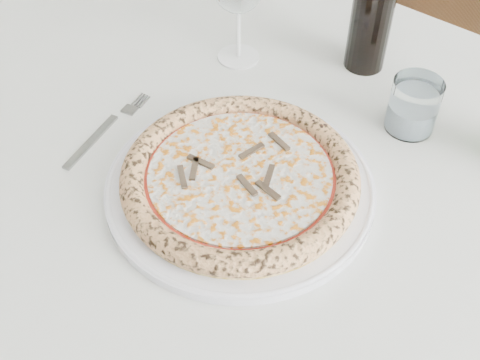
{
  "coord_description": "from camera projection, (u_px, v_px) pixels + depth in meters",
  "views": [
    {
      "loc": [
        0.22,
        -0.6,
        1.35
      ],
      "look_at": [
        -0.08,
        -0.15,
        0.78
      ],
      "focal_mm": 45.0,
      "sensor_mm": 36.0,
      "label": 1
    }
  ],
  "objects": [
    {
      "name": "dining_table",
      "position": [
        276.0,
        186.0,
        0.92
      ],
      "size": [
        1.66,
        1.09,
        0.76
      ],
      "color": "brown",
      "rests_on": "floor"
    },
    {
      "name": "chair_far",
      "position": [
        438.0,
        32.0,
        1.47
      ],
      "size": [
        0.53,
        0.53,
        0.93
      ],
      "color": "brown",
      "rests_on": "floor"
    },
    {
      "name": "plate",
      "position": [
        240.0,
        186.0,
        0.8
      ],
      "size": [
        0.36,
        0.36,
        0.02
      ],
      "color": "white",
      "rests_on": "dining_table"
    },
    {
      "name": "pizza",
      "position": [
        240.0,
        177.0,
        0.79
      ],
      "size": [
        0.32,
        0.32,
        0.03
      ],
      "color": "#EFCC7E",
      "rests_on": "plate"
    },
    {
      "name": "fork",
      "position": [
        104.0,
        130.0,
        0.89
      ],
      "size": [
        0.03,
        0.18,
        0.0
      ],
      "color": "gray",
      "rests_on": "dining_table"
    },
    {
      "name": "tumbler",
      "position": [
        413.0,
        108.0,
        0.87
      ],
      "size": [
        0.07,
        0.07,
        0.08
      ],
      "color": "white",
      "rests_on": "dining_table"
    },
    {
      "name": "wine_bottle",
      "position": [
        374.0,
        3.0,
        0.92
      ],
      "size": [
        0.07,
        0.07,
        0.27
      ],
      "color": "black",
      "rests_on": "dining_table"
    }
  ]
}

